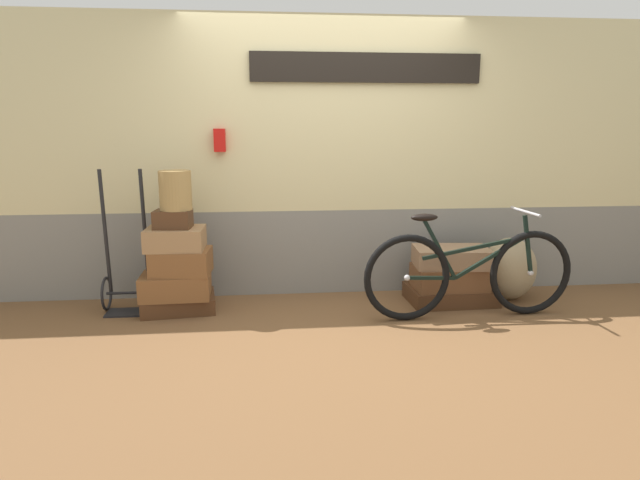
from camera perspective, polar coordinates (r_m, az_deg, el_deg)
The scene contains 14 objects.
ground at distance 4.60m, azimuth 1.44°, elevation -8.52°, with size 10.09×5.20×0.06m, color brown.
station_building at distance 5.17m, azimuth 0.49°, elevation 8.39°, with size 8.09×0.74×2.52m.
suitcase_0 at distance 4.93m, azimuth -14.36°, elevation -6.28°, with size 0.61×0.44×0.14m, color #4C2D19.
suitcase_1 at distance 4.84m, azimuth -14.63°, elevation -4.56°, with size 0.57×0.39×0.20m, color brown.
suitcase_2 at distance 4.78m, azimuth -14.12°, elevation -2.19°, with size 0.48×0.36×0.21m, color brown.
suitcase_3 at distance 4.76m, azimuth -14.68°, elevation 0.15°, with size 0.47×0.38×0.18m, color #9E754C.
suitcase_4 at distance 4.73m, azimuth -14.92°, elevation 2.09°, with size 0.29×0.23×0.15m, color #4C2D19.
suitcase_5 at distance 5.14m, azimuth 13.28°, elevation -5.46°, with size 0.75×0.50×0.14m, color #4C2D19.
suitcase_6 at distance 5.06m, azimuth 13.17°, elevation -3.75°, with size 0.62×0.40×0.20m, color brown.
suitcase_7 at distance 5.03m, azimuth 13.40°, elevation -1.70°, with size 0.65×0.42×0.17m, color #937051.
wicker_basket at distance 4.70m, azimuth -14.68°, elevation 4.97°, with size 0.26×0.26×0.32m, color #A8844C.
luggage_trolley at distance 5.01m, azimuth -19.19°, elevation -3.80°, with size 0.41×0.37×1.21m.
burlap_sack at distance 5.31m, azimuth 18.92°, elevation -2.82°, with size 0.49×0.41×0.57m, color #9E8966.
bicycle at distance 4.69m, azimuth 15.14°, elevation -3.32°, with size 1.78×0.46×0.89m.
Camera 1 is at (-0.55, -4.28, 1.55)m, focal length 31.05 mm.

